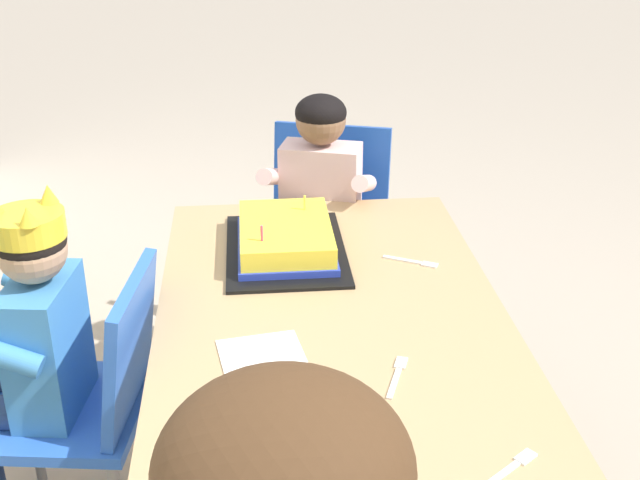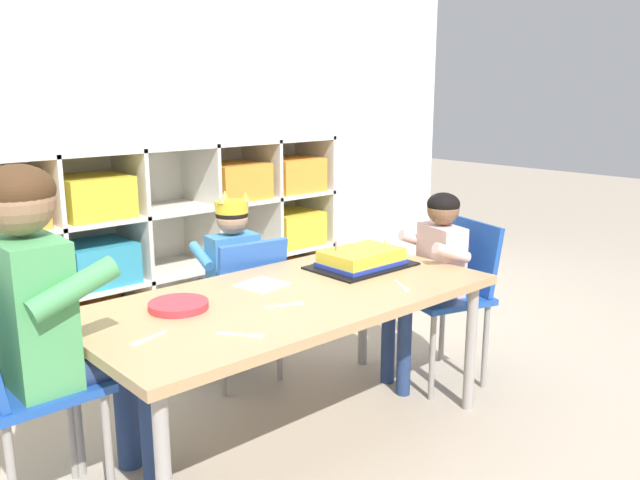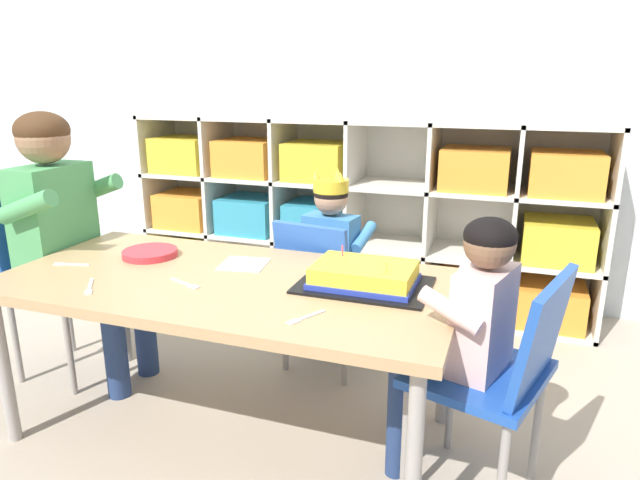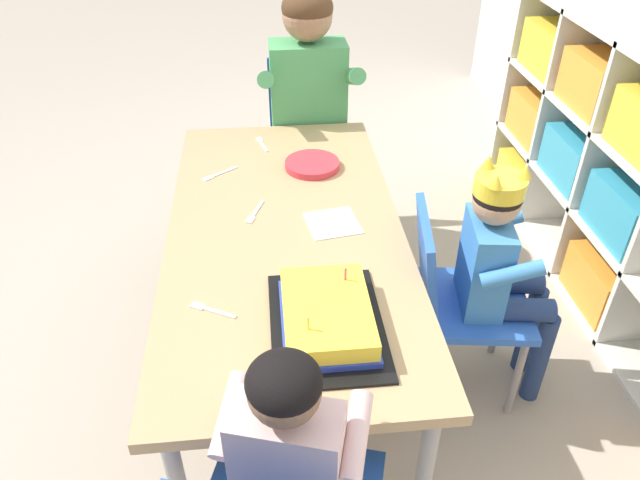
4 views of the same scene
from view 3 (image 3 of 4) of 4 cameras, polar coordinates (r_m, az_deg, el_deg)
ground at (r=2.05m, az=-8.71°, el=-18.41°), size 16.00×16.00×0.00m
classroom_back_wall at (r=3.12m, az=4.13°, el=19.24°), size 5.22×0.10×2.66m
storage_cubby_shelf at (r=2.95m, az=3.03°, el=2.52°), size 2.39×0.37×0.97m
activity_table at (r=1.82m, az=-9.38°, el=-5.14°), size 1.44×0.70×0.55m
classroom_chair_blue at (r=2.24m, az=0.31°, el=-4.47°), size 0.37×0.40×0.64m
child_with_crown at (r=2.29m, az=1.57°, el=-0.47°), size 0.32×0.32×0.82m
classroom_chair_adult_side at (r=2.45m, az=-25.82°, el=-2.36°), size 0.35×0.34×0.74m
adult_helper_seated at (r=2.32m, az=-24.31°, el=1.92°), size 0.44×0.40×1.04m
classroom_chair_guest_side at (r=1.60m, az=17.86°, el=-12.30°), size 0.44×0.44×0.69m
guest_at_table_side at (r=1.59m, az=14.50°, el=-7.94°), size 0.33×0.33×0.82m
birthday_cake_on_tray at (r=1.71m, az=4.50°, el=-3.77°), size 0.40×0.27×0.11m
paper_plate_stack at (r=2.08m, az=-16.86°, el=-1.28°), size 0.19×0.19×0.02m
paper_napkin_square at (r=1.93m, az=-7.72°, el=-2.42°), size 0.17×0.17×0.00m
fork_near_child_seat at (r=1.84m, az=-22.33°, el=-4.47°), size 0.09×0.12×0.00m
fork_beside_plate_stack at (r=1.49m, az=-1.61°, el=-7.90°), size 0.07×0.12×0.00m
fork_near_cake_tray at (r=1.77m, az=-13.41°, el=-4.37°), size 0.13×0.06×0.00m
fork_by_napkin at (r=2.09m, az=-24.11°, el=-2.26°), size 0.12×0.05×0.00m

